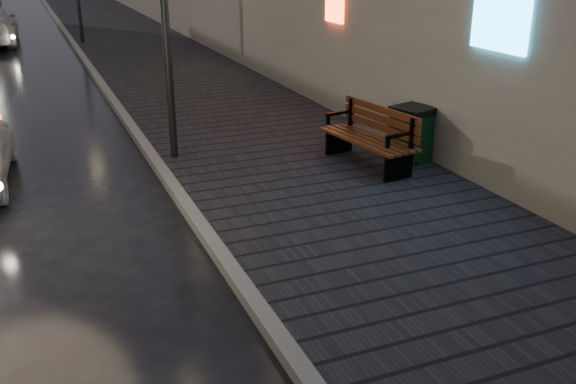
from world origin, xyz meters
name	(u,v)px	position (x,y,z in m)	size (l,w,h in m)	color
ground	(130,373)	(0.00, 0.00, 0.00)	(120.00, 120.00, 0.00)	black
sidewalk	(139,45)	(3.90, 21.00, 0.07)	(4.60, 58.00, 0.15)	black
curb	(76,48)	(1.50, 21.00, 0.07)	(0.20, 58.00, 0.15)	slate
bench	(371,136)	(4.99, 4.20, 0.68)	(1.01, 2.14, 1.05)	black
trash_bin	(412,133)	(5.80, 4.15, 0.66)	(0.81, 0.81, 0.99)	black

